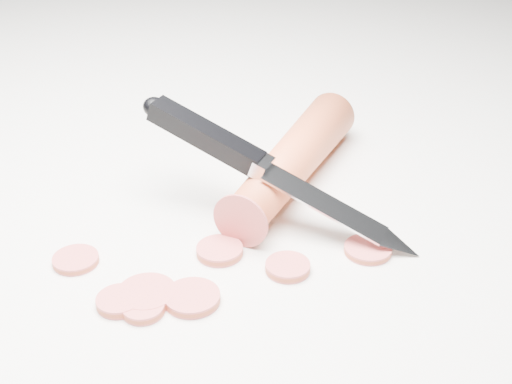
# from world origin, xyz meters

# --- Properties ---
(ground) EXTENTS (2.40, 2.40, 0.00)m
(ground) POSITION_xyz_m (0.00, 0.00, 0.00)
(ground) COLOR silver
(ground) RESTS_ON ground
(carrot) EXTENTS (0.08, 0.21, 0.04)m
(carrot) POSITION_xyz_m (0.06, 0.10, 0.02)
(carrot) COLOR #D94D25
(carrot) RESTS_ON ground
(carrot_slice_0) EXTENTS (0.03, 0.03, 0.01)m
(carrot_slice_0) POSITION_xyz_m (-0.08, -0.04, 0.00)
(carrot_slice_0) COLOR #C64845
(carrot_slice_0) RESTS_ON ground
(carrot_slice_1) EXTENTS (0.03, 0.03, 0.01)m
(carrot_slice_1) POSITION_xyz_m (-0.03, -0.08, 0.00)
(carrot_slice_1) COLOR #C64845
(carrot_slice_1) RESTS_ON ground
(carrot_slice_2) EXTENTS (0.04, 0.04, 0.01)m
(carrot_slice_2) POSITION_xyz_m (-0.01, -0.07, 0.00)
(carrot_slice_2) COLOR #C64845
(carrot_slice_2) RESTS_ON ground
(carrot_slice_3) EXTENTS (0.03, 0.03, 0.01)m
(carrot_slice_3) POSITION_xyz_m (-0.01, -0.08, 0.00)
(carrot_slice_3) COLOR #C64845
(carrot_slice_3) RESTS_ON ground
(carrot_slice_4) EXTENTS (0.03, 0.03, 0.01)m
(carrot_slice_4) POSITION_xyz_m (0.02, -0.01, 0.00)
(carrot_slice_4) COLOR #C64845
(carrot_slice_4) RESTS_ON ground
(carrot_slice_5) EXTENTS (0.04, 0.04, 0.01)m
(carrot_slice_5) POSITION_xyz_m (-0.01, -0.07, 0.00)
(carrot_slice_5) COLOR #C64845
(carrot_slice_5) RESTS_ON ground
(carrot_slice_6) EXTENTS (0.04, 0.04, 0.01)m
(carrot_slice_6) POSITION_xyz_m (0.02, -0.07, 0.00)
(carrot_slice_6) COLOR #C64845
(carrot_slice_6) RESTS_ON ground
(carrot_slice_7) EXTENTS (0.04, 0.04, 0.01)m
(carrot_slice_7) POSITION_xyz_m (0.13, 0.02, 0.00)
(carrot_slice_7) COLOR #C64845
(carrot_slice_7) RESTS_ON ground
(carrot_slice_8) EXTENTS (0.03, 0.03, 0.01)m
(carrot_slice_8) POSITION_xyz_m (0.08, -0.02, 0.00)
(carrot_slice_8) COLOR #C64845
(carrot_slice_8) RESTS_ON ground
(kitchen_knife) EXTENTS (0.24, 0.07, 0.09)m
(kitchen_knife) POSITION_xyz_m (0.06, 0.04, 0.04)
(kitchen_knife) COLOR silver
(kitchen_knife) RESTS_ON ground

